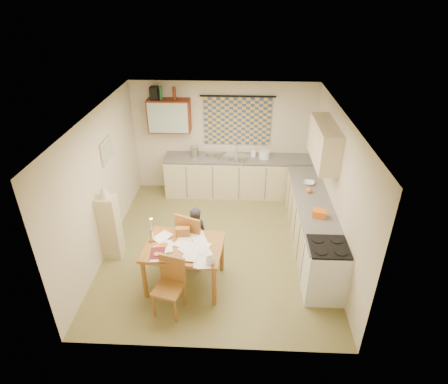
{
  "coord_description": "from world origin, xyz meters",
  "views": [
    {
      "loc": [
        0.38,
        -5.58,
        4.3
      ],
      "look_at": [
        0.11,
        0.2,
        1.03
      ],
      "focal_mm": 30.0,
      "sensor_mm": 36.0,
      "label": 1
    }
  ],
  "objects_px": {
    "counter_right": "(312,225)",
    "chair_far": "(195,246)",
    "dining_table": "(185,264)",
    "shelf_stand": "(110,227)",
    "stove": "(325,271)",
    "counter_back": "(239,176)",
    "person": "(196,235)"
  },
  "relations": [
    {
      "from": "counter_right",
      "to": "chair_far",
      "type": "xyz_separation_m",
      "value": [
        -2.07,
        -0.54,
        -0.13
      ]
    },
    {
      "from": "dining_table",
      "to": "shelf_stand",
      "type": "height_order",
      "value": "shelf_stand"
    },
    {
      "from": "counter_back",
      "to": "stove",
      "type": "xyz_separation_m",
      "value": [
        1.33,
        -3.11,
        0.01
      ]
    },
    {
      "from": "stove",
      "to": "chair_far",
      "type": "distance_m",
      "value": 2.19
    },
    {
      "from": "shelf_stand",
      "to": "stove",
      "type": "bearing_deg",
      "value": -12.81
    },
    {
      "from": "dining_table",
      "to": "shelf_stand",
      "type": "bearing_deg",
      "value": 159.63
    },
    {
      "from": "stove",
      "to": "dining_table",
      "type": "distance_m",
      "value": 2.17
    },
    {
      "from": "counter_back",
      "to": "counter_right",
      "type": "distance_m",
      "value": 2.3
    },
    {
      "from": "counter_back",
      "to": "shelf_stand",
      "type": "height_order",
      "value": "shelf_stand"
    },
    {
      "from": "counter_back",
      "to": "dining_table",
      "type": "height_order",
      "value": "counter_back"
    },
    {
      "from": "stove",
      "to": "chair_far",
      "type": "bearing_deg",
      "value": 161.31
    },
    {
      "from": "dining_table",
      "to": "chair_far",
      "type": "xyz_separation_m",
      "value": [
        0.09,
        0.56,
        -0.06
      ]
    },
    {
      "from": "stove",
      "to": "person",
      "type": "distance_m",
      "value": 2.15
    },
    {
      "from": "counter_right",
      "to": "stove",
      "type": "relative_size",
      "value": 3.15
    },
    {
      "from": "counter_right",
      "to": "shelf_stand",
      "type": "distance_m",
      "value": 3.57
    },
    {
      "from": "counter_back",
      "to": "person",
      "type": "relative_size",
      "value": 3.01
    },
    {
      "from": "counter_right",
      "to": "shelf_stand",
      "type": "height_order",
      "value": "shelf_stand"
    },
    {
      "from": "chair_far",
      "to": "shelf_stand",
      "type": "relative_size",
      "value": 0.86
    },
    {
      "from": "chair_far",
      "to": "person",
      "type": "bearing_deg",
      "value": -164.05
    },
    {
      "from": "counter_back",
      "to": "chair_far",
      "type": "bearing_deg",
      "value": -106.98
    },
    {
      "from": "dining_table",
      "to": "person",
      "type": "distance_m",
      "value": 0.59
    },
    {
      "from": "stove",
      "to": "person",
      "type": "relative_size",
      "value": 0.85
    },
    {
      "from": "chair_far",
      "to": "shelf_stand",
      "type": "distance_m",
      "value": 1.5
    },
    {
      "from": "counter_right",
      "to": "stove",
      "type": "bearing_deg",
      "value": -90.0
    },
    {
      "from": "counter_back",
      "to": "person",
      "type": "height_order",
      "value": "person"
    },
    {
      "from": "counter_back",
      "to": "person",
      "type": "xyz_separation_m",
      "value": [
        -0.7,
        -2.41,
        0.1
      ]
    },
    {
      "from": "counter_back",
      "to": "chair_far",
      "type": "height_order",
      "value": "chair_far"
    },
    {
      "from": "counter_right",
      "to": "person",
      "type": "bearing_deg",
      "value": -165.01
    },
    {
      "from": "dining_table",
      "to": "chair_far",
      "type": "relative_size",
      "value": 1.24
    },
    {
      "from": "person",
      "to": "counter_right",
      "type": "bearing_deg",
      "value": -155.58
    },
    {
      "from": "dining_table",
      "to": "counter_back",
      "type": "bearing_deg",
      "value": 79.71
    },
    {
      "from": "counter_back",
      "to": "stove",
      "type": "height_order",
      "value": "stove"
    }
  ]
}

